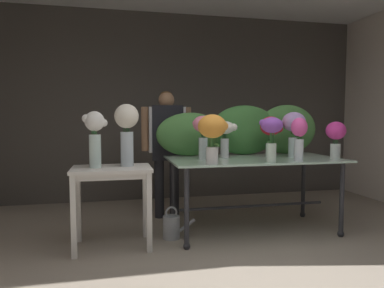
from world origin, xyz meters
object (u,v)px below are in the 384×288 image
display_table_glass (254,169)px  vase_lilac_snapdragons (294,127)px  vase_crimson_freesia (271,131)px  vase_ivory_stock (225,133)px  vase_cream_lisianthus_tall (127,128)px  side_table_white (112,179)px  vase_sunset_ranunculus (212,131)px  vase_white_roses_tall (95,135)px  vase_violet_dahlias (272,132)px  watering_can (172,227)px  vase_fuchsia_tulips (299,135)px  florist (167,139)px  vase_rosy_peonies (203,130)px  vase_magenta_hydrangea (336,136)px

display_table_glass → vase_lilac_snapdragons: bearing=0.2°
display_table_glass → vase_crimson_freesia: size_ratio=4.08×
vase_ivory_stock → vase_cream_lisianthus_tall: vase_cream_lisianthus_tall is taller
side_table_white → display_table_glass: bearing=6.3°
display_table_glass → vase_crimson_freesia: vase_crimson_freesia is taller
vase_sunset_ranunculus → vase_cream_lisianthus_tall: bearing=161.0°
display_table_glass → vase_ivory_stock: bearing=164.3°
vase_lilac_snapdragons → vase_white_roses_tall: size_ratio=0.95×
vase_ivory_stock → vase_violet_dahlias: bearing=-55.5°
side_table_white → vase_sunset_ranunculus: vase_sunset_ranunculus is taller
side_table_white → vase_cream_lisianthus_tall: size_ratio=1.29×
side_table_white → vase_violet_dahlias: vase_violet_dahlias is taller
vase_sunset_ranunculus → watering_can: 1.13m
display_table_glass → vase_violet_dahlias: (0.02, -0.40, 0.43)m
vase_fuchsia_tulips → vase_cream_lisianthus_tall: 1.76m
vase_sunset_ranunculus → vase_white_roses_tall: (-1.11, 0.22, -0.04)m
vase_sunset_ranunculus → vase_violet_dahlias: 0.62m
florist → vase_sunset_ranunculus: florist is taller
watering_can → vase_rosy_peonies: bearing=10.4°
vase_ivory_stock → vase_fuchsia_tulips: size_ratio=0.91×
side_table_white → vase_white_roses_tall: vase_white_roses_tall is taller
vase_violet_dahlias → vase_cream_lisianthus_tall: 1.45m
vase_magenta_hydrangea → vase_lilac_snapdragons: bearing=148.6°
vase_violet_dahlias → vase_sunset_ranunculus: bearing=179.7°
display_table_glass → vase_lilac_snapdragons: (0.48, 0.00, 0.46)m
vase_lilac_snapdragons → florist: bearing=150.7°
side_table_white → vase_magenta_hydrangea: (2.42, -0.06, 0.40)m
vase_rosy_peonies → vase_white_roses_tall: bearing=-171.0°
watering_can → vase_magenta_hydrangea: bearing=-5.5°
vase_lilac_snapdragons → vase_magenta_hydrangea: size_ratio=1.26×
vase_rosy_peonies → watering_can: bearing=-169.6°
vase_crimson_freesia → vase_white_roses_tall: size_ratio=0.85×
vase_rosy_peonies → vase_ivory_stock: 0.29m
vase_crimson_freesia → vase_ivory_stock: vase_crimson_freesia is taller
vase_violet_dahlias → watering_can: bearing=160.6°
vase_white_roses_tall → vase_ivory_stock: bearing=10.5°
side_table_white → vase_fuchsia_tulips: 1.95m
display_table_glass → vase_lilac_snapdragons: 0.67m
vase_violet_dahlias → vase_ivory_stock: bearing=124.5°
vase_rosy_peonies → watering_can: size_ratio=1.34×
vase_lilac_snapdragons → vase_white_roses_tall: 2.20m
vase_white_roses_tall → side_table_white: bearing=0.2°
vase_violet_dahlias → vase_white_roses_tall: (-1.73, 0.23, -0.03)m
display_table_glass → vase_white_roses_tall: size_ratio=3.48×
vase_lilac_snapdragons → vase_violet_dahlias: 0.61m
vase_magenta_hydrangea → side_table_white: bearing=178.6°
vase_rosy_peonies → watering_can: (-0.36, -0.07, -1.02)m
vase_ivory_stock → watering_can: (-0.63, -0.15, -0.98)m
florist → vase_rosy_peonies: size_ratio=3.41×
vase_cream_lisianthus_tall → watering_can: bearing=7.4°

